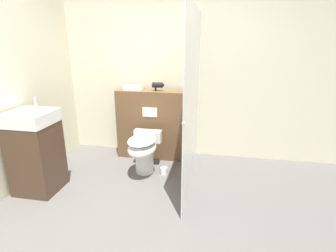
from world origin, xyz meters
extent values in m
plane|color=#565451|center=(0.00, 0.00, 0.00)|extent=(12.00, 12.00, 0.00)
cube|color=beige|center=(0.00, 1.87, 1.25)|extent=(8.00, 0.06, 2.50)
cube|color=brown|center=(-0.17, 1.62, 0.53)|extent=(1.07, 0.28, 1.05)
cube|color=white|center=(-0.17, 1.48, 0.76)|extent=(0.22, 0.01, 0.14)
cube|color=silver|center=(0.49, 0.99, 1.07)|extent=(0.01, 1.70, 2.14)
sphere|color=#B2B2B7|center=(0.49, 0.17, 1.03)|extent=(0.04, 0.04, 0.04)
cylinder|color=white|center=(-0.15, 1.07, 0.19)|extent=(0.25, 0.25, 0.38)
ellipsoid|color=white|center=(-0.15, 0.98, 0.40)|extent=(0.37, 0.52, 0.21)
ellipsoid|color=white|center=(-0.15, 0.98, 0.51)|extent=(0.36, 0.51, 0.02)
cube|color=white|center=(-0.15, 1.27, 0.46)|extent=(0.39, 0.12, 0.17)
cube|color=#473323|center=(-1.29, 0.40, 0.42)|extent=(0.48, 0.47, 0.84)
cube|color=white|center=(-1.29, 0.40, 0.92)|extent=(0.49, 0.48, 0.15)
cylinder|color=silver|center=(-1.29, 0.53, 1.06)|extent=(0.02, 0.02, 0.14)
cylinder|color=black|center=(-0.08, 1.61, 1.14)|extent=(0.15, 0.08, 0.08)
cone|color=black|center=(0.01, 1.61, 1.14)|extent=(0.03, 0.07, 0.07)
cylinder|color=black|center=(-0.11, 1.61, 1.09)|extent=(0.03, 0.03, 0.08)
cube|color=white|center=(-0.46, 1.62, 1.08)|extent=(0.27, 0.13, 0.06)
cylinder|color=white|center=(0.12, 1.06, 0.05)|extent=(0.09, 0.09, 0.10)
camera|label=1|loc=(0.79, -2.11, 1.73)|focal=28.00mm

